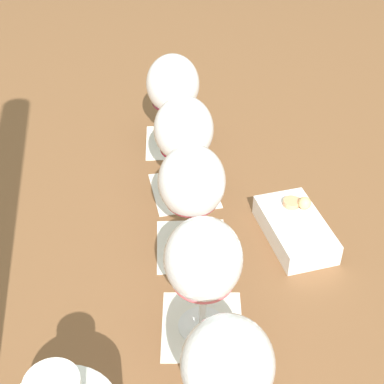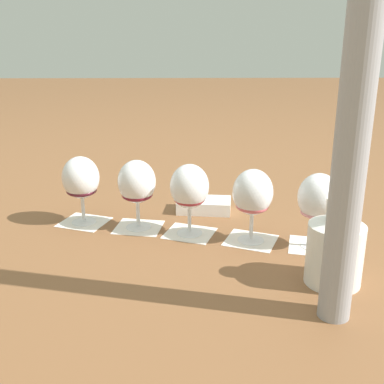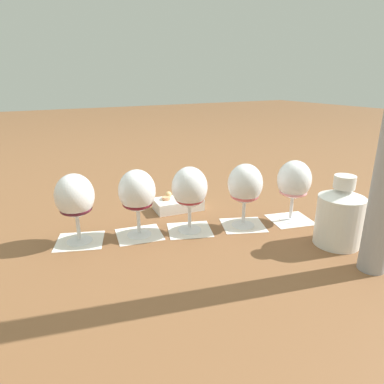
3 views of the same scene
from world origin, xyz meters
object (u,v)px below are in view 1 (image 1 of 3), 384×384
(wine_glass_0, at_px, (227,369))
(wine_glass_4, at_px, (173,88))
(wine_glass_1, at_px, (203,264))
(snack_dish, at_px, (295,228))
(wine_glass_2, at_px, (191,186))
(wine_glass_3, at_px, (184,133))

(wine_glass_0, height_order, wine_glass_4, same)
(wine_glass_1, bearing_deg, wine_glass_4, -16.02)
(wine_glass_4, xyz_separation_m, snack_dish, (-0.32, -0.08, -0.10))
(wine_glass_2, bearing_deg, wine_glass_1, 163.49)
(wine_glass_1, xyz_separation_m, snack_dish, (0.11, -0.20, -0.10))
(wine_glass_3, bearing_deg, snack_dish, -146.18)
(wine_glass_4, distance_m, snack_dish, 0.35)
(wine_glass_2, bearing_deg, wine_glass_0, 164.82)
(wine_glass_2, xyz_separation_m, wine_glass_3, (0.13, -0.04, 0.00))
(wine_glass_1, xyz_separation_m, wine_glass_3, (0.28, -0.09, 0.00))
(wine_glass_1, bearing_deg, wine_glass_3, -16.95)
(wine_glass_0, height_order, snack_dish, wine_glass_0)
(wine_glass_2, distance_m, snack_dish, 0.19)
(wine_glass_2, height_order, wine_glass_3, same)
(wine_glass_1, distance_m, wine_glass_3, 0.30)
(wine_glass_1, relative_size, wine_glass_3, 1.00)
(wine_glass_0, relative_size, wine_glass_4, 1.00)
(wine_glass_1, relative_size, wine_glass_2, 1.00)
(wine_glass_2, bearing_deg, wine_glass_4, -15.76)
(snack_dish, bearing_deg, wine_glass_1, 118.05)
(wine_glass_1, relative_size, wine_glass_4, 1.00)
(snack_dish, bearing_deg, wine_glass_4, 13.72)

